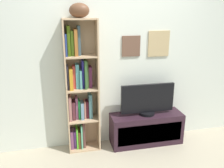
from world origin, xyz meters
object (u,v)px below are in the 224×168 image
object	(u,v)px
bookshelf	(80,90)
football	(79,10)
tv_stand	(146,128)
television	(148,100)

from	to	relation	value
bookshelf	football	xyz separation A→B (m)	(0.03, -0.03, 1.02)
bookshelf	tv_stand	distance (m)	1.15
football	tv_stand	xyz separation A→B (m)	(0.91, -0.05, -1.67)
bookshelf	tv_stand	bearing A→B (deg)	-5.04
bookshelf	television	size ratio (longest dim) A/B	2.33
bookshelf	television	xyz separation A→B (m)	(0.94, -0.08, -0.19)
tv_stand	television	bearing A→B (deg)	90.00
bookshelf	football	world-z (taller)	football
tv_stand	football	bearing A→B (deg)	176.65
football	tv_stand	distance (m)	1.90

